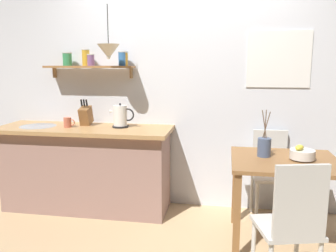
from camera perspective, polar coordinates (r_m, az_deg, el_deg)
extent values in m
plane|color=tan|center=(3.51, 0.96, -16.23)|extent=(14.00, 14.00, 0.00)
cube|color=silver|center=(3.77, 5.56, 6.92)|extent=(6.80, 0.10, 2.70)
cube|color=white|center=(3.73, 17.55, 10.29)|extent=(0.62, 0.01, 0.56)
cube|color=silver|center=(3.74, 17.54, 10.29)|extent=(0.56, 0.01, 0.50)
cube|color=gray|center=(3.90, -13.07, -6.95)|extent=(1.74, 0.52, 0.86)
cube|color=tan|center=(3.78, -13.46, -0.49)|extent=(1.83, 0.63, 0.04)
cylinder|color=#B7BABF|center=(3.98, -20.36, -0.08)|extent=(0.38, 0.38, 0.01)
cube|color=#9E6B3D|center=(3.89, -12.68, 9.35)|extent=(0.98, 0.18, 0.02)
cube|color=#99754C|center=(4.14, -17.92, 8.31)|extent=(0.02, 0.06, 0.12)
cube|color=#99754C|center=(3.82, -5.99, 8.62)|extent=(0.02, 0.06, 0.12)
cylinder|color=#388E56|center=(3.98, -16.03, 10.32)|extent=(0.10, 0.10, 0.13)
cylinder|color=silver|center=(3.99, -16.08, 11.33)|extent=(0.10, 0.10, 0.01)
cylinder|color=gold|center=(3.90, -13.19, 10.70)|extent=(0.08, 0.08, 0.16)
cylinder|color=silver|center=(3.90, -13.24, 11.97)|extent=(0.08, 0.08, 0.01)
cylinder|color=#7F5689|center=(3.88, -12.44, 10.35)|extent=(0.08, 0.08, 0.11)
cylinder|color=silver|center=(3.88, -12.47, 11.25)|extent=(0.08, 0.08, 0.01)
cylinder|color=#3366A3|center=(3.76, -7.32, 10.72)|extent=(0.10, 0.10, 0.14)
cylinder|color=silver|center=(3.76, -7.34, 11.85)|extent=(0.10, 0.10, 0.01)
cylinder|color=gold|center=(3.76, -7.11, 10.68)|extent=(0.08, 0.08, 0.13)
cylinder|color=silver|center=(3.76, -7.14, 11.76)|extent=(0.08, 0.08, 0.01)
cube|color=brown|center=(3.14, 18.44, -5.43)|extent=(0.89, 0.80, 0.03)
cube|color=brown|center=(2.90, 11.10, -14.40)|extent=(0.06, 0.06, 0.73)
cube|color=brown|center=(3.55, 10.85, -9.72)|extent=(0.06, 0.06, 0.73)
cube|color=brown|center=(3.66, 23.48, -9.81)|extent=(0.06, 0.06, 0.73)
cube|color=silver|center=(2.62, 18.62, -15.33)|extent=(0.47, 0.48, 0.03)
cube|color=silver|center=(2.36, 20.74, -11.52)|extent=(0.34, 0.11, 0.48)
cylinder|color=silver|center=(2.92, 20.12, -17.82)|extent=(0.03, 0.03, 0.45)
cylinder|color=silver|center=(2.81, 13.68, -18.65)|extent=(0.03, 0.03, 0.45)
cube|color=silver|center=(3.65, 16.54, -7.77)|extent=(0.42, 0.44, 0.03)
cube|color=silver|center=(3.78, 16.18, -3.69)|extent=(0.34, 0.05, 0.41)
cylinder|color=silver|center=(3.54, 14.18, -12.36)|extent=(0.03, 0.03, 0.45)
cylinder|color=silver|center=(3.60, 19.51, -12.25)|extent=(0.03, 0.03, 0.45)
cylinder|color=silver|center=(3.87, 13.44, -10.33)|extent=(0.03, 0.03, 0.45)
cylinder|color=silver|center=(3.93, 18.29, -10.27)|extent=(0.03, 0.03, 0.45)
cylinder|color=silver|center=(3.16, 20.91, -5.07)|extent=(0.09, 0.09, 0.01)
cylinder|color=silver|center=(3.15, 20.96, -4.31)|extent=(0.21, 0.21, 0.07)
ellipsoid|color=yellow|center=(3.13, 20.56, -3.29)|extent=(0.11, 0.13, 0.04)
cylinder|color=#475675|center=(3.16, 15.34, -3.35)|extent=(0.12, 0.12, 0.16)
cylinder|color=brown|center=(3.11, 15.36, 0.28)|extent=(0.05, 0.01, 0.24)
cylinder|color=brown|center=(3.12, 15.52, 0.32)|extent=(0.01, 0.02, 0.25)
cylinder|color=brown|center=(3.12, 15.70, 0.18)|extent=(0.06, 0.01, 0.23)
cylinder|color=black|center=(3.70, -7.71, -0.06)|extent=(0.17, 0.17, 0.02)
cylinder|color=white|center=(3.68, -7.76, 1.69)|extent=(0.14, 0.14, 0.21)
sphere|color=black|center=(3.66, -7.80, 3.51)|extent=(0.02, 0.02, 0.02)
cone|color=white|center=(3.70, -9.10, 2.37)|extent=(0.04, 0.04, 0.04)
torus|color=black|center=(3.65, -6.53, 1.83)|extent=(0.13, 0.02, 0.13)
cube|color=brown|center=(3.86, -13.19, 1.66)|extent=(0.10, 0.18, 0.21)
cylinder|color=black|center=(3.82, -13.87, 3.68)|extent=(0.02, 0.04, 0.08)
cylinder|color=black|center=(3.81, -13.47, 3.68)|extent=(0.02, 0.04, 0.08)
cylinder|color=black|center=(3.80, -13.06, 3.67)|extent=(0.02, 0.04, 0.08)
cylinder|color=#C6664C|center=(3.80, -16.00, 0.57)|extent=(0.08, 0.08, 0.10)
torus|color=#C6664C|center=(3.78, -15.36, 0.58)|extent=(0.07, 0.01, 0.07)
cylinder|color=black|center=(3.56, -9.75, 16.00)|extent=(0.01, 0.01, 0.37)
cone|color=beige|center=(3.54, -9.62, 11.84)|extent=(0.22, 0.22, 0.14)
sphere|color=white|center=(3.54, -9.60, 11.01)|extent=(0.04, 0.04, 0.04)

